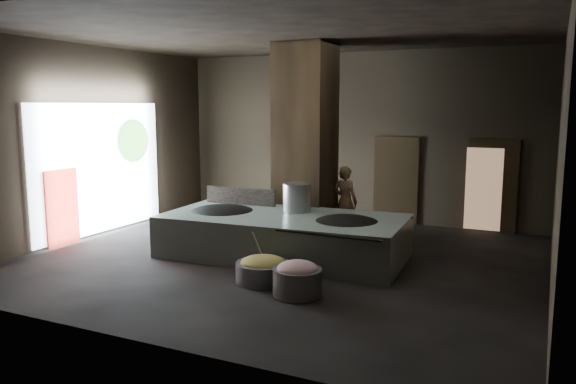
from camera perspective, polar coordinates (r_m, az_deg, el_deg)
The scene contains 28 objects.
floor at distance 11.59m, azimuth -0.70°, elevation -6.96°, with size 10.00×9.00×0.10m, color black.
ceiling at distance 11.25m, azimuth -0.74°, elevation 16.22°, with size 10.00×9.00×0.10m, color black.
back_wall at distance 15.39m, azimuth 6.78°, elevation 5.58°, with size 10.00×0.10×4.50m, color black.
front_wall at distance 7.39m, azimuth -16.42°, elevation 1.87°, with size 10.00×0.10×4.50m, color black.
left_wall at distance 14.15m, azimuth -19.50°, elevation 4.86°, with size 0.10×9.00×4.50m, color black.
right_wall at distance 10.06m, azimuth 26.14°, elevation 3.07°, with size 0.10×9.00×4.50m, color black.
pillar at distance 13.03m, azimuth 1.78°, elevation 5.06°, with size 1.20×1.20×4.50m, color black.
hearth_platform at distance 11.63m, azimuth -0.45°, elevation -4.46°, with size 4.93×2.36×0.86m, color #9FB0A2.
platform_cap at distance 11.55m, azimuth -0.46°, elevation -2.60°, with size 4.82×2.31×0.03m, color black.
wok_left at distance 12.21m, azimuth -6.70°, elevation -2.34°, with size 1.55×1.55×0.43m, color black.
wok_left_rim at distance 12.20m, azimuth -6.71°, elevation -2.02°, with size 1.59×1.59×0.05m, color black.
wok_right at distance 11.10m, azimuth 5.95°, elevation -3.45°, with size 1.45×1.45×0.41m, color black.
wok_right_rim at distance 11.09m, azimuth 5.96°, elevation -3.10°, with size 1.48×1.48×0.05m, color black.
stock_pot at distance 11.96m, azimuth 0.90°, elevation -0.67°, with size 0.60×0.60×0.64m, color #96989D.
splash_guard at distance 12.84m, azimuth -4.83°, elevation -0.50°, with size 1.71×0.06×0.43m, color black.
cook at distance 13.30m, azimuth 5.82°, elevation -0.99°, with size 0.62×0.40×1.69m, color #846143.
veg_basin at distance 10.03m, azimuth -2.57°, elevation -8.12°, with size 0.97×0.97×0.36m, color slate.
veg_fill at distance 9.99m, azimuth -2.57°, elevation -7.17°, with size 0.79×0.79×0.24m, color #89A952.
ladle at distance 10.13m, azimuth -2.94°, elevation -5.77°, with size 0.03×0.03×0.76m, color #96989D.
meat_basin at distance 9.34m, azimuth 0.96°, elevation -9.11°, with size 0.82×0.82×0.45m, color slate.
meat_fill at distance 9.27m, azimuth 0.96°, elevation -7.78°, with size 0.68×0.68×0.26m, color #CC7A84.
doorway_near at distance 15.07m, azimuth 10.90°, elevation 1.02°, with size 1.18×0.08×2.38m, color black.
doorway_near_glow at distance 15.04m, azimuth 11.41°, elevation 0.79°, with size 0.82×0.04×1.95m, color #8C6647.
doorway_far at distance 14.66m, azimuth 20.01°, elevation 0.43°, with size 1.18×0.08×2.38m, color black.
doorway_far_glow at distance 14.64m, azimuth 19.24°, elevation 0.26°, with size 0.86×0.04×2.04m, color #8C6647.
left_opening at distance 14.27m, azimuth -18.51°, elevation 2.32°, with size 0.04×4.20×3.10m, color white.
pavilion_sliver at distance 13.43m, azimuth -21.97°, elevation -1.49°, with size 0.05×0.90×1.70m, color maroon.
tree_silhouette at distance 14.97m, azimuth -15.43°, elevation 5.04°, with size 0.28×1.10×1.10m, color #194714.
Camera 1 is at (4.90, -10.02, 3.09)m, focal length 35.00 mm.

